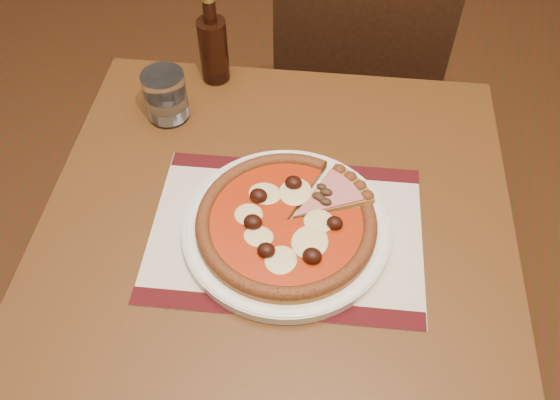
# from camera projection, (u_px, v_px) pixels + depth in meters

# --- Properties ---
(table) EXTENTS (0.95, 0.95, 0.75)m
(table) POSITION_uv_depth(u_px,v_px,m) (277.00, 253.00, 1.08)
(table) COLOR brown
(table) RESTS_ON ground
(chair_far) EXTENTS (0.48, 0.48, 0.87)m
(chair_far) POSITION_uv_depth(u_px,v_px,m) (355.00, 84.00, 1.62)
(chair_far) COLOR black
(chair_far) RESTS_ON ground
(placemat) EXTENTS (0.51, 0.41, 0.00)m
(placemat) POSITION_uv_depth(u_px,v_px,m) (286.00, 232.00, 0.99)
(placemat) COLOR beige
(placemat) RESTS_ON table
(plate) EXTENTS (0.34, 0.34, 0.02)m
(plate) POSITION_uv_depth(u_px,v_px,m) (286.00, 229.00, 0.98)
(plate) COLOR white
(plate) RESTS_ON placemat
(pizza) EXTENTS (0.30, 0.30, 0.04)m
(pizza) POSITION_uv_depth(u_px,v_px,m) (286.00, 221.00, 0.96)
(pizza) COLOR #A36B27
(pizza) RESTS_ON plate
(ham_slice) EXTENTS (0.12, 0.14, 0.02)m
(ham_slice) POSITION_uv_depth(u_px,v_px,m) (338.00, 197.00, 1.00)
(ham_slice) COLOR #A36B27
(ham_slice) RESTS_ON plate
(water_glass) EXTENTS (0.09, 0.09, 0.10)m
(water_glass) POSITION_uv_depth(u_px,v_px,m) (166.00, 96.00, 1.13)
(water_glass) COLOR white
(water_glass) RESTS_ON table
(bottle) EXTENTS (0.06, 0.06, 0.19)m
(bottle) POSITION_uv_depth(u_px,v_px,m) (213.00, 47.00, 1.18)
(bottle) COLOR black
(bottle) RESTS_ON table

